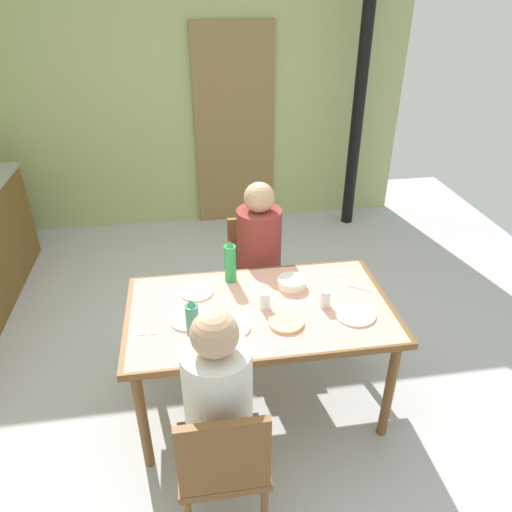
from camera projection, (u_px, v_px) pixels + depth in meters
The scene contains 22 objects.
ground_plane at pixel (207, 378), 3.21m from camera, with size 6.55×6.55×0.00m, color #B9B8B9.
wall_back at pixel (183, 94), 4.67m from camera, with size 4.49×0.10×2.69m, color #AEBB76.
door_wooden at pixel (234, 129), 4.84m from camera, with size 0.80×0.05×2.00m, color olive.
stove_pipe_column at pixel (360, 96), 4.60m from camera, with size 0.12×0.12×2.69m, color black.
dining_table at pixel (260, 318), 2.70m from camera, with size 1.49×0.84×0.74m.
chair_near_diner at pixel (223, 462), 2.09m from camera, with size 0.40×0.40×0.87m.
chair_far_diner at pixel (256, 270), 3.46m from camera, with size 0.40×0.40×0.87m.
person_near_diner at pixel (218, 393), 2.06m from camera, with size 0.30×0.37×0.77m.
person_far_diner at pixel (259, 245), 3.20m from camera, with size 0.30×0.37×0.77m.
water_bottle_green_near at pixel (230, 262), 2.85m from camera, with size 0.07×0.07×0.27m.
water_bottle_green_far at pixel (193, 323), 2.36m from camera, with size 0.07×0.07×0.26m.
serving_bowl_center at pixel (292, 283), 2.83m from camera, with size 0.17×0.17×0.06m, color #EDE3CA.
dinner_plate_near_left at pixel (232, 327), 2.51m from camera, with size 0.19×0.19×0.01m, color white.
dinner_plate_near_right at pixel (355, 314), 2.61m from camera, with size 0.22×0.22×0.01m, color white.
dinner_plate_far_center at pixel (197, 292), 2.79m from camera, with size 0.19×0.19×0.01m, color white.
dinner_plate_far_side at pixel (190, 319), 2.57m from camera, with size 0.21×0.21×0.01m, color white.
drinking_glass_by_near_diner at pixel (325, 298), 2.66m from camera, with size 0.06×0.06×0.10m, color silver.
drinking_glass_by_far_diner at pixel (265, 300), 2.64m from camera, with size 0.06×0.06×0.10m, color silver.
bread_plate_sliced at pixel (286, 322), 2.54m from camera, with size 0.19×0.19×0.02m, color #DBB77A.
cutlery_knife_near at pixel (334, 270), 3.00m from camera, with size 0.15×0.02×0.00m, color silver.
cutlery_fork_near at pixel (147, 334), 2.47m from camera, with size 0.15×0.02×0.00m, color silver.
cutlery_knife_far at pixel (359, 288), 2.83m from camera, with size 0.15×0.02×0.00m, color silver.
Camera 1 is at (-0.03, -2.37, 2.34)m, focal length 33.44 mm.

